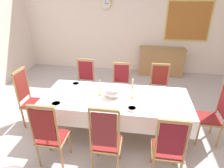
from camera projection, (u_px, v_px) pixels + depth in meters
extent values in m
cube|color=#B4ACAD|center=(116.00, 128.00, 4.00)|extent=(7.13, 6.64, 0.04)
cube|color=silver|center=(130.00, 18.00, 6.21)|extent=(7.13, 0.08, 3.51)
cylinder|color=#9E7B41|center=(45.00, 123.00, 3.52)|extent=(0.07, 0.07, 0.74)
cylinder|color=#A37140|center=(186.00, 137.00, 3.18)|extent=(0.07, 0.07, 0.74)
cylinder|color=olive|center=(64.00, 98.00, 4.33)|extent=(0.07, 0.07, 0.74)
cylinder|color=#A2793F|center=(178.00, 108.00, 3.99)|extent=(0.07, 0.07, 0.74)
cube|color=#A37547|center=(116.00, 100.00, 3.61)|extent=(2.57, 0.99, 0.08)
cube|color=#9F7443|center=(116.00, 98.00, 3.59)|extent=(2.69, 1.11, 0.03)
cube|color=white|center=(116.00, 97.00, 3.58)|extent=(2.71, 1.13, 0.00)
cube|color=white|center=(111.00, 123.00, 3.16)|extent=(2.71, 0.00, 0.34)
cube|color=white|center=(119.00, 91.00, 4.15)|extent=(2.71, 0.00, 0.34)
cube|color=white|center=(49.00, 99.00, 3.84)|extent=(0.00, 1.13, 0.34)
cube|color=white|center=(190.00, 111.00, 3.47)|extent=(0.00, 1.13, 0.34)
cylinder|color=olive|center=(49.00, 140.00, 3.33)|extent=(0.04, 0.04, 0.45)
cylinder|color=#A46A3B|center=(70.00, 143.00, 3.28)|extent=(0.04, 0.04, 0.45)
cylinder|color=#96794A|center=(39.00, 156.00, 3.01)|extent=(0.04, 0.04, 0.45)
cylinder|color=#A26D3F|center=(62.00, 159.00, 2.96)|extent=(0.04, 0.04, 0.45)
cube|color=#9F7443|center=(53.00, 138.00, 3.04)|extent=(0.44, 0.42, 0.03)
cube|color=maroon|center=(53.00, 136.00, 3.03)|extent=(0.40, 0.38, 0.02)
cylinder|color=#A16A41|center=(31.00, 126.00, 2.74)|extent=(0.03, 0.03, 0.68)
cylinder|color=#A87A41|center=(57.00, 129.00, 2.69)|extent=(0.03, 0.03, 0.68)
cube|color=maroon|center=(43.00, 125.00, 2.70)|extent=(0.34, 0.02, 0.52)
cube|color=#9F7443|center=(40.00, 107.00, 2.57)|extent=(0.40, 0.04, 0.04)
cylinder|color=olive|center=(91.00, 100.00, 4.55)|extent=(0.04, 0.04, 0.45)
cylinder|color=#A26B4B|center=(75.00, 99.00, 4.60)|extent=(0.04, 0.04, 0.45)
cylinder|color=olive|center=(94.00, 93.00, 4.87)|extent=(0.04, 0.04, 0.45)
cylinder|color=olive|center=(80.00, 92.00, 4.92)|extent=(0.04, 0.04, 0.45)
cube|color=#9F7443|center=(84.00, 87.00, 4.63)|extent=(0.44, 0.42, 0.03)
cube|color=maroon|center=(84.00, 86.00, 4.62)|extent=(0.40, 0.38, 0.02)
cylinder|color=#9B6E3D|center=(94.00, 72.00, 4.63)|extent=(0.03, 0.03, 0.62)
cylinder|color=#A67A42|center=(78.00, 71.00, 4.69)|extent=(0.03, 0.03, 0.62)
cube|color=maroon|center=(86.00, 71.00, 4.65)|extent=(0.34, 0.02, 0.47)
cube|color=#9F7443|center=(85.00, 60.00, 4.53)|extent=(0.40, 0.04, 0.04)
cylinder|color=#9A6A3F|center=(98.00, 146.00, 3.21)|extent=(0.04, 0.04, 0.45)
cylinder|color=#A07548|center=(120.00, 148.00, 3.16)|extent=(0.04, 0.04, 0.45)
cylinder|color=#A16D47|center=(93.00, 163.00, 2.89)|extent=(0.04, 0.04, 0.45)
cylinder|color=olive|center=(118.00, 166.00, 2.84)|extent=(0.04, 0.04, 0.45)
cube|color=#9F7443|center=(107.00, 144.00, 2.92)|extent=(0.44, 0.42, 0.03)
cube|color=maroon|center=(107.00, 142.00, 2.91)|extent=(0.40, 0.38, 0.02)
cylinder|color=#A16D3D|center=(90.00, 131.00, 2.62)|extent=(0.03, 0.03, 0.72)
cylinder|color=#9F7E46|center=(119.00, 134.00, 2.56)|extent=(0.03, 0.03, 0.72)
cube|color=maroon|center=(104.00, 130.00, 2.57)|extent=(0.34, 0.02, 0.55)
cube|color=#9F7443|center=(104.00, 110.00, 2.43)|extent=(0.40, 0.04, 0.04)
cylinder|color=#A46B3F|center=(127.00, 103.00, 4.43)|extent=(0.04, 0.04, 0.45)
cylinder|color=#9F714B|center=(111.00, 102.00, 4.48)|extent=(0.04, 0.04, 0.45)
cylinder|color=#A0743B|center=(129.00, 96.00, 4.75)|extent=(0.04, 0.04, 0.45)
cylinder|color=#9F7540|center=(113.00, 94.00, 4.80)|extent=(0.04, 0.04, 0.45)
cube|color=#9F7443|center=(120.00, 90.00, 4.51)|extent=(0.44, 0.42, 0.03)
cube|color=maroon|center=(120.00, 89.00, 4.50)|extent=(0.40, 0.38, 0.02)
cylinder|color=#9B7142|center=(130.00, 75.00, 4.53)|extent=(0.03, 0.03, 0.57)
cylinder|color=#A87B45|center=(113.00, 74.00, 4.58)|extent=(0.03, 0.03, 0.57)
cube|color=maroon|center=(121.00, 74.00, 4.54)|extent=(0.34, 0.02, 0.44)
cube|color=#9F7443|center=(122.00, 63.00, 4.43)|extent=(0.40, 0.04, 0.04)
cylinder|color=#A7774B|center=(152.00, 152.00, 3.09)|extent=(0.04, 0.04, 0.45)
cylinder|color=#A07943|center=(176.00, 154.00, 3.04)|extent=(0.04, 0.04, 0.45)
cube|color=#9F7443|center=(167.00, 150.00, 2.80)|extent=(0.44, 0.42, 0.03)
cube|color=maroon|center=(167.00, 149.00, 2.79)|extent=(0.40, 0.38, 0.02)
cylinder|color=olive|center=(156.00, 140.00, 2.51)|extent=(0.03, 0.03, 0.64)
cylinder|color=#98704D|center=(187.00, 143.00, 2.46)|extent=(0.03, 0.03, 0.64)
cube|color=maroon|center=(172.00, 140.00, 2.47)|extent=(0.34, 0.02, 0.49)
cube|color=#9F7443|center=(175.00, 122.00, 2.35)|extent=(0.40, 0.04, 0.04)
cylinder|color=olive|center=(167.00, 106.00, 4.31)|extent=(0.04, 0.04, 0.45)
cylinder|color=olive|center=(150.00, 105.00, 4.36)|extent=(0.04, 0.04, 0.45)
cylinder|color=#9F724B|center=(165.00, 98.00, 4.63)|extent=(0.04, 0.04, 0.45)
cylinder|color=#A0773D|center=(149.00, 97.00, 4.68)|extent=(0.04, 0.04, 0.45)
cube|color=#9F7443|center=(159.00, 92.00, 4.39)|extent=(0.44, 0.42, 0.03)
cube|color=maroon|center=(159.00, 92.00, 4.38)|extent=(0.40, 0.38, 0.02)
cylinder|color=#A36B4C|center=(168.00, 77.00, 4.40)|extent=(0.03, 0.03, 0.60)
cylinder|color=#986A4B|center=(151.00, 76.00, 4.45)|extent=(0.03, 0.03, 0.60)
cube|color=maroon|center=(160.00, 75.00, 4.41)|extent=(0.34, 0.02, 0.45)
cube|color=#9F7443|center=(161.00, 64.00, 4.30)|extent=(0.40, 0.04, 0.04)
cylinder|color=#9E7546|center=(48.00, 109.00, 4.19)|extent=(0.04, 0.04, 0.45)
cylinder|color=#9B704A|center=(40.00, 120.00, 3.86)|extent=(0.04, 0.04, 0.45)
cylinder|color=olive|center=(33.00, 108.00, 4.24)|extent=(0.04, 0.04, 0.45)
cylinder|color=#A66F3B|center=(23.00, 118.00, 3.90)|extent=(0.04, 0.04, 0.45)
cube|color=#9F7443|center=(34.00, 104.00, 3.95)|extent=(0.42, 0.44, 0.03)
cube|color=maroon|center=(34.00, 103.00, 3.94)|extent=(0.38, 0.40, 0.02)
cylinder|color=#A47148|center=(27.00, 83.00, 3.99)|extent=(0.03, 0.03, 0.71)
cylinder|color=#A47B3B|center=(16.00, 92.00, 3.64)|extent=(0.03, 0.03, 0.71)
cube|color=maroon|center=(22.00, 86.00, 3.80)|extent=(0.02, 0.34, 0.54)
cube|color=#9F7443|center=(18.00, 71.00, 3.66)|extent=(0.04, 0.40, 0.04)
cylinder|color=olive|center=(197.00, 135.00, 3.44)|extent=(0.04, 0.04, 0.45)
cylinder|color=#A47847|center=(193.00, 122.00, 3.78)|extent=(0.04, 0.04, 0.45)
cylinder|color=#A37C40|center=(219.00, 137.00, 3.40)|extent=(0.04, 0.04, 0.45)
cylinder|color=#A07540|center=(212.00, 124.00, 3.73)|extent=(0.04, 0.04, 0.45)
cube|color=#9F7443|center=(208.00, 119.00, 3.49)|extent=(0.42, 0.44, 0.03)
cube|color=maroon|center=(208.00, 118.00, 3.47)|extent=(0.38, 0.40, 0.02)
cylinder|color=#A06C4B|center=(220.00, 98.00, 3.48)|extent=(0.03, 0.03, 0.67)
cube|color=maroon|center=(224.00, 102.00, 3.29)|extent=(0.02, 0.34, 0.51)
cylinder|color=silver|center=(113.00, 96.00, 3.58)|extent=(0.17, 0.17, 0.02)
ellipsoid|color=silver|center=(113.00, 92.00, 3.55)|extent=(0.30, 0.30, 0.14)
ellipsoid|color=silver|center=(113.00, 89.00, 3.51)|extent=(0.27, 0.27, 0.11)
sphere|color=#3B5286|center=(113.00, 86.00, 3.49)|extent=(0.03, 0.03, 0.03)
cylinder|color=gold|center=(100.00, 95.00, 3.62)|extent=(0.07, 0.07, 0.02)
cylinder|color=gold|center=(100.00, 90.00, 3.57)|extent=(0.02, 0.02, 0.19)
cone|color=gold|center=(100.00, 85.00, 3.53)|extent=(0.04, 0.04, 0.02)
cylinder|color=silver|center=(99.00, 82.00, 3.50)|extent=(0.02, 0.02, 0.10)
cylinder|color=gold|center=(132.00, 98.00, 3.53)|extent=(0.07, 0.07, 0.02)
cylinder|color=gold|center=(132.00, 91.00, 3.47)|extent=(0.02, 0.02, 0.26)
cone|color=gold|center=(133.00, 84.00, 3.42)|extent=(0.04, 0.04, 0.02)
cylinder|color=silver|center=(133.00, 81.00, 3.39)|extent=(0.02, 0.02, 0.10)
cylinder|color=silver|center=(132.00, 109.00, 3.18)|extent=(0.16, 0.16, 0.04)
cylinder|color=silver|center=(132.00, 109.00, 3.17)|extent=(0.13, 0.13, 0.03)
torus|color=#3B5286|center=(132.00, 108.00, 3.17)|extent=(0.15, 0.15, 0.01)
cylinder|color=silver|center=(76.00, 84.00, 4.04)|extent=(0.16, 0.16, 0.03)
cylinder|color=silver|center=(76.00, 84.00, 4.04)|extent=(0.13, 0.13, 0.02)
torus|color=#3B5286|center=(76.00, 83.00, 4.03)|extent=(0.16, 0.16, 0.01)
cylinder|color=silver|center=(130.00, 87.00, 3.92)|extent=(0.16, 0.16, 0.03)
cylinder|color=silver|center=(130.00, 87.00, 3.92)|extent=(0.13, 0.13, 0.02)
torus|color=#3B5286|center=(130.00, 86.00, 3.91)|extent=(0.15, 0.15, 0.01)
cylinder|color=silver|center=(56.00, 104.00, 3.32)|extent=(0.18, 0.18, 0.03)
cylinder|color=silver|center=(56.00, 104.00, 3.32)|extent=(0.15, 0.15, 0.02)
torus|color=#3B5286|center=(56.00, 103.00, 3.31)|extent=(0.17, 0.17, 0.01)
cube|color=gold|center=(139.00, 111.00, 3.14)|extent=(0.02, 0.14, 0.00)
ellipsoid|color=gold|center=(138.00, 108.00, 3.21)|extent=(0.03, 0.05, 0.01)
cube|color=gold|center=(71.00, 85.00, 4.03)|extent=(0.05, 0.14, 0.00)
ellipsoid|color=gold|center=(71.00, 83.00, 4.10)|extent=(0.03, 0.05, 0.01)
cube|color=#9F7443|center=(161.00, 62.00, 6.35)|extent=(1.40, 0.44, 0.88)
cube|color=#997748|center=(162.00, 49.00, 6.16)|extent=(1.44, 0.48, 0.02)
cube|color=#98794D|center=(171.00, 60.00, 6.51)|extent=(0.59, 0.01, 0.70)
cube|color=olive|center=(150.00, 59.00, 6.60)|extent=(0.59, 0.01, 0.70)
cylinder|color=#D1B251|center=(106.00, 4.00, 6.07)|extent=(0.35, 0.05, 0.35)
cylinder|color=silver|center=(106.00, 4.00, 6.04)|extent=(0.31, 0.01, 0.31)
cube|color=black|center=(106.00, 2.00, 6.02)|extent=(0.01, 0.00, 0.09)
cube|color=black|center=(107.00, 4.00, 6.03)|extent=(0.12, 0.00, 0.01)
cube|color=#D1B251|center=(188.00, 21.00, 5.93)|extent=(1.34, 0.04, 1.20)
cube|color=#A76229|center=(188.00, 21.00, 5.92)|extent=(1.26, 0.01, 1.12)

